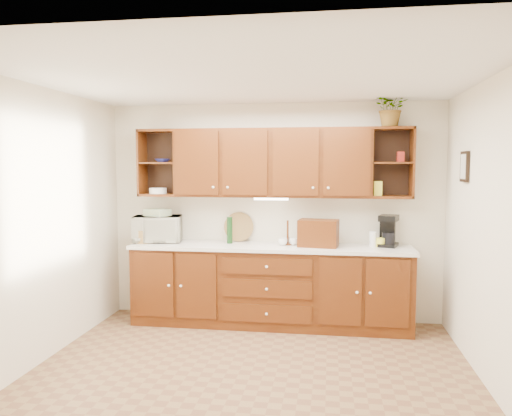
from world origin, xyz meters
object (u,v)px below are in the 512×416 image
(bread_box, at_px, (318,233))
(microwave, at_px, (158,229))
(coffee_maker, at_px, (388,231))
(potted_plant, at_px, (392,108))

(bread_box, bearing_deg, microwave, -174.53)
(microwave, bearing_deg, bread_box, -14.35)
(bread_box, bearing_deg, coffee_maker, 18.45)
(bread_box, relative_size, coffee_maker, 1.22)
(bread_box, height_order, coffee_maker, coffee_maker)
(coffee_maker, relative_size, potted_plant, 0.86)
(coffee_maker, distance_m, potted_plant, 1.39)
(coffee_maker, height_order, potted_plant, potted_plant)
(microwave, xyz_separation_m, potted_plant, (2.73, 0.02, 1.40))
(bread_box, bearing_deg, potted_plant, 15.87)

